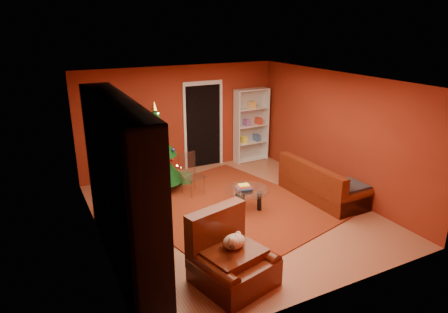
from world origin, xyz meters
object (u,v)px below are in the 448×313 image
dog (234,242)px  sofa (323,180)px  media_unit (120,185)px  white_bookshelf (251,125)px  christmas_tree (157,148)px  coffee_table (247,199)px  gift_box_green (185,178)px  gift_box_red (137,185)px  armchair (234,257)px  acrylic_chair (193,177)px  rug (227,207)px  gift_box_teal (144,188)px

dog → sofa: 3.46m
media_unit → white_bookshelf: bearing=39.1°
christmas_tree → coffee_table: (1.24, -1.78, -0.74)m
white_bookshelf → sofa: (0.10, -2.81, -0.55)m
gift_box_green → gift_box_red: 1.09m
armchair → acrylic_chair: 3.20m
white_bookshelf → armchair: white_bookshelf is taller
white_bookshelf → dog: (-2.93, -4.46, -0.33)m
christmas_tree → gift_box_red: (-0.43, 0.26, -0.87)m
christmas_tree → gift_box_green: size_ratio=7.67×
media_unit → dog: media_unit is taller
gift_box_green → coffee_table: size_ratio=0.29×
rug → sofa: 2.13m
rug → acrylic_chair: (-0.34, 0.92, 0.40)m
christmas_tree → armchair: 3.75m
coffee_table → sofa: bearing=-7.1°
rug → dog: (-1.00, -2.15, 0.62)m
media_unit → gift_box_green: (1.97, 2.50, -1.15)m
gift_box_red → acrylic_chair: size_ratio=0.25×
christmas_tree → white_bookshelf: christmas_tree is taller
rug → acrylic_chair: acrylic_chair is taller
white_bookshelf → coffee_table: (-1.62, -2.60, -0.73)m
dog → gift_box_teal: bearing=80.6°
rug → media_unit: size_ratio=1.14×
rug → dog: size_ratio=9.55×
rug → acrylic_chair: size_ratio=4.64×
gift_box_green → coffee_table: coffee_table is taller
coffee_table → white_bookshelf: bearing=58.0°
christmas_tree → armchair: (-0.10, -3.71, -0.55)m
coffee_table → christmas_tree: bearing=124.8°
white_bookshelf → dog: size_ratio=4.96×
media_unit → rug: bearing=23.8°
dog → acrylic_chair: 3.14m
coffee_table → rug: bearing=137.3°
armchair → sofa: size_ratio=0.56×
sofa → gift_box_teal: bearing=58.4°
media_unit → sofa: media_unit is taller
gift_box_teal → christmas_tree: bearing=13.4°
gift_box_red → rug: bearing=-52.2°
gift_box_red → christmas_tree: bearing=-31.1°
rug → gift_box_teal: (-1.29, 1.41, 0.13)m
dog → sofa: (3.03, 1.65, -0.21)m
dog → sofa: size_ratio=0.21×
gift_box_red → acrylic_chair: acrylic_chair is taller
gift_box_red → coffee_table: (1.67, -2.04, 0.13)m
sofa → acrylic_chair: 2.77m
christmas_tree → acrylic_chair: christmas_tree is taller
armchair → white_bookshelf: bearing=42.7°
gift_box_teal → acrylic_chair: size_ratio=0.35×
white_bookshelf → christmas_tree: bearing=-165.6°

